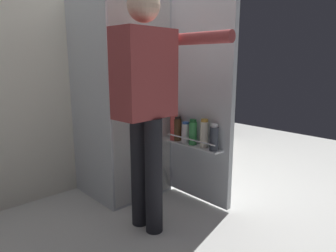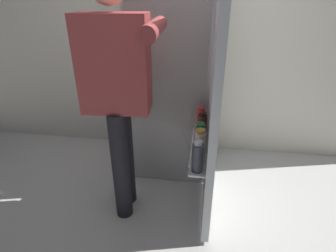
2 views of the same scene
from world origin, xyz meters
TOP-DOWN VIEW (x-y plane):
  - ground_plane at (0.00, 0.00)m, footprint 6.81×6.81m
  - kitchen_wall at (0.00, 0.94)m, footprint 4.40×0.10m
  - refrigerator at (0.03, 0.52)m, footprint 0.69×1.27m
  - person at (-0.25, -0.11)m, footprint 0.56×0.71m

SIDE VIEW (x-z plane):
  - ground_plane at x=0.00m, z-range 0.00..0.00m
  - refrigerator at x=0.03m, z-range 0.00..1.71m
  - person at x=-0.25m, z-range 0.16..1.79m
  - kitchen_wall at x=0.00m, z-range 0.00..2.69m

